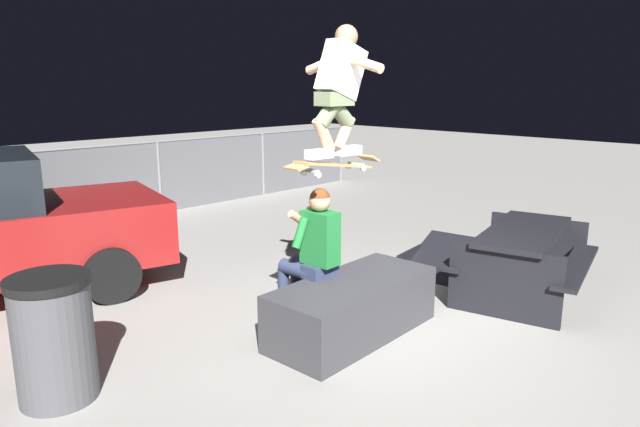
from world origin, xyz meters
The scene contains 9 objects.
ground_plane centered at (0.00, 0.00, 0.00)m, with size 40.00×40.00×0.00m, color gray.
ledge_box_main centered at (-0.20, 0.12, 0.26)m, with size 1.70×0.73×0.53m, color #38383D.
person_sitting_on_ledge centered at (-0.33, 0.54, 0.77)m, with size 0.59×0.76×1.36m.
skateboard centered at (-0.28, 0.29, 1.58)m, with size 1.03×0.24×0.14m.
skater_airborne centered at (-0.23, 0.29, 2.27)m, with size 0.62×0.89×1.12m.
kicker_ramp centered at (2.01, 0.60, 0.07)m, with size 1.22×0.93×0.43m.
picnic_table_back centered at (1.87, -0.52, 0.50)m, with size 1.96×1.69×0.75m.
trash_bin centered at (-2.55, 0.95, 0.48)m, with size 0.59×0.59×0.95m.
fence_back centered at (0.00, 5.94, 0.69)m, with size 12.05×0.05×1.29m.
Camera 1 is at (-3.91, -3.10, 2.29)m, focal length 31.83 mm.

